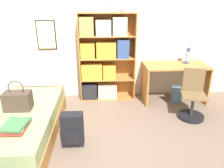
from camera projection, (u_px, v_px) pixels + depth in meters
ground_plane at (78, 136)px, 3.27m from camera, size 14.00×14.00×0.00m
wall_back at (81, 33)px, 4.24m from camera, size 10.00×0.09×2.60m
bed at (24, 124)px, 3.17m from camera, size 0.92×1.95×0.44m
handbag at (18, 100)px, 3.08m from camera, size 0.37×0.22×0.44m
book_stack_on_bed at (15, 126)px, 2.64m from camera, size 0.32×0.38×0.09m
bookcase at (103, 58)px, 4.23m from camera, size 1.07×0.30×1.70m
bottle_green at (89, 7)px, 3.90m from camera, size 0.06×0.06×0.25m
bottle_brown at (107, 8)px, 3.90m from camera, size 0.07×0.07×0.19m
bottle_clear at (125, 6)px, 3.94m from camera, size 0.07×0.07×0.26m
desk at (175, 76)px, 4.28m from camera, size 1.21×0.64×0.74m
desk_lamp at (189, 52)px, 4.25m from camera, size 0.18×0.13×0.36m
desk_chair at (192, 102)px, 3.72m from camera, size 0.47×0.47×0.84m
backpack at (72, 130)px, 3.01m from camera, size 0.30×0.21×0.48m
waste_bin at (176, 94)px, 4.36m from camera, size 0.21×0.21×0.29m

